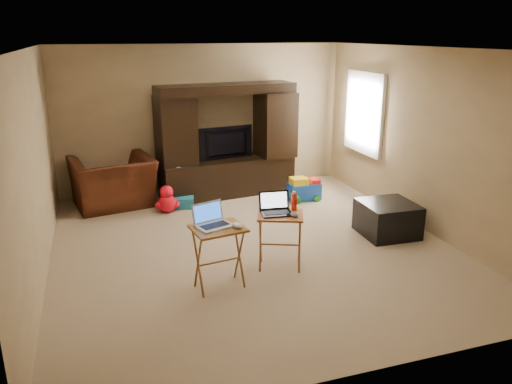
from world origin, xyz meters
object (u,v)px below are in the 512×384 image
object	(u,v)px
laptop_left	(215,216)
laptop_right	(277,204)
tray_table_right	(280,241)
push_toy	(304,188)
mouse_left	(237,225)
child_rocker	(179,188)
ottoman	(387,219)
plush_toy	(167,199)
mouse_right	(295,214)
recliner	(113,182)
television	(228,144)
water_bottle	(294,202)
tray_table_left	(219,258)
entertainment_center	(227,141)

from	to	relation	value
laptop_left	laptop_right	bearing A→B (deg)	-1.34
tray_table_right	laptop_right	bearing A→B (deg)	175.49
push_toy	mouse_left	world-z (taller)	mouse_left
child_rocker	ottoman	world-z (taller)	child_rocker
push_toy	mouse_left	xyz separation A→B (m)	(-1.88, -2.55, 0.53)
plush_toy	tray_table_right	size ratio (longest dim) A/B	0.65
push_toy	mouse_right	xyz separation A→B (m)	(-1.14, -2.35, 0.50)
recliner	tray_table_right	bearing A→B (deg)	110.51
television	mouse_left	bearing A→B (deg)	68.58
water_bottle	recliner	bearing A→B (deg)	124.54
tray_table_left	recliner	bearing A→B (deg)	98.16
entertainment_center	mouse_right	distance (m)	3.05
child_rocker	mouse_right	bearing A→B (deg)	-61.72
recliner	push_toy	size ratio (longest dim) A/B	2.27
plush_toy	push_toy	size ratio (longest dim) A/B	0.82
child_rocker	plush_toy	size ratio (longest dim) A/B	1.36
television	child_rocker	bearing A→B (deg)	10.06
television	mouse_right	bearing A→B (deg)	81.57
mouse_right	water_bottle	distance (m)	0.23
child_rocker	push_toy	size ratio (longest dim) A/B	1.11
water_bottle	tray_table_left	bearing A→B (deg)	-161.84
ottoman	entertainment_center	bearing A→B (deg)	123.92
child_rocker	water_bottle	distance (m)	2.72
entertainment_center	child_rocker	distance (m)	1.16
television	water_bottle	distance (m)	2.80
recliner	plush_toy	bearing A→B (deg)	132.58
recliner	mouse_right	world-z (taller)	recliner
mouse_left	push_toy	bearing A→B (deg)	53.52
laptop_right	push_toy	bearing A→B (deg)	65.97
push_toy	laptop_left	bearing A→B (deg)	-128.44
television	plush_toy	world-z (taller)	television
television	child_rocker	size ratio (longest dim) A/B	1.60
mouse_right	mouse_left	bearing A→B (deg)	-165.03
mouse_left	laptop_left	bearing A→B (deg)	155.56
mouse_right	water_bottle	bearing A→B (deg)	70.71
television	mouse_left	distance (m)	3.29
entertainment_center	television	world-z (taller)	entertainment_center
entertainment_center	mouse_right	world-z (taller)	entertainment_center
entertainment_center	child_rocker	world-z (taller)	entertainment_center
television	water_bottle	xyz separation A→B (m)	(0.05, -2.80, -0.12)
entertainment_center	child_rocker	xyz separation A→B (m)	(-0.90, -0.34, -0.64)
laptop_left	mouse_right	xyz separation A→B (m)	(0.96, 0.10, -0.12)
plush_toy	tray_table_right	world-z (taller)	tray_table_right
television	ottoman	size ratio (longest dim) A/B	1.35
laptop_right	entertainment_center	bearing A→B (deg)	92.99
child_rocker	water_bottle	size ratio (longest dim) A/B	2.87
tray_table_left	push_toy	bearing A→B (deg)	41.53
mouse_left	mouse_right	distance (m)	0.77
recliner	mouse_right	bearing A→B (deg)	111.31
ottoman	plush_toy	bearing A→B (deg)	146.42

